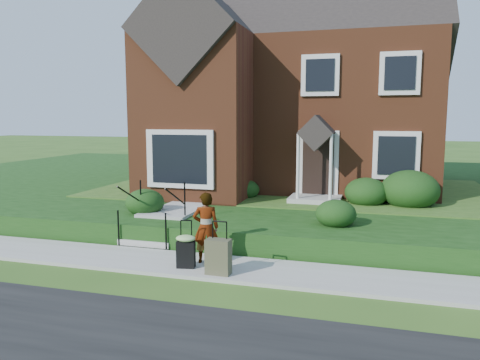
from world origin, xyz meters
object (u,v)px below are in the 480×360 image
at_px(front_steps, 160,223).
at_px(woman, 206,227).
at_px(suitcase_black, 186,249).
at_px(suitcase_olive, 218,257).

distance_m(front_steps, woman, 2.59).
bearing_deg(woman, front_steps, -61.46).
relative_size(front_steps, suitcase_black, 1.96).
bearing_deg(suitcase_black, front_steps, 116.75).
relative_size(suitcase_black, suitcase_olive, 0.94).
relative_size(front_steps, suitcase_olive, 1.84).
distance_m(suitcase_black, suitcase_olive, 0.83).
bearing_deg(woman, suitcase_olive, 106.76).
bearing_deg(suitcase_olive, woman, 129.10).
height_order(front_steps, woman, woman).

